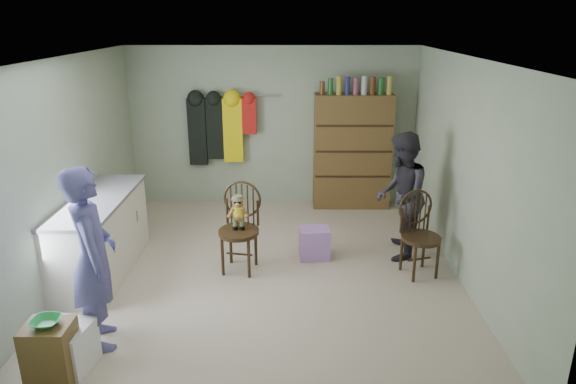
{
  "coord_description": "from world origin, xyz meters",
  "views": [
    {
      "loc": [
        0.27,
        -5.52,
        2.91
      ],
      "look_at": [
        0.25,
        0.2,
        0.95
      ],
      "focal_mm": 32.0,
      "sensor_mm": 36.0,
      "label": 1
    }
  ],
  "objects_px": {
    "counter": "(101,236)",
    "dresser": "(352,151)",
    "chair_front": "(240,221)",
    "chair_far": "(419,230)"
  },
  "relations": [
    {
      "from": "counter",
      "to": "dresser",
      "type": "height_order",
      "value": "dresser"
    },
    {
      "from": "chair_front",
      "to": "chair_far",
      "type": "relative_size",
      "value": 1.07
    },
    {
      "from": "chair_front",
      "to": "dresser",
      "type": "bearing_deg",
      "value": 64.85
    },
    {
      "from": "chair_far",
      "to": "dresser",
      "type": "height_order",
      "value": "dresser"
    },
    {
      "from": "chair_front",
      "to": "chair_far",
      "type": "height_order",
      "value": "chair_front"
    },
    {
      "from": "chair_far",
      "to": "chair_front",
      "type": "bearing_deg",
      "value": 160.76
    },
    {
      "from": "counter",
      "to": "dresser",
      "type": "relative_size",
      "value": 0.9
    },
    {
      "from": "chair_front",
      "to": "counter",
      "type": "bearing_deg",
      "value": -165.76
    },
    {
      "from": "counter",
      "to": "dresser",
      "type": "xyz_separation_m",
      "value": [
        3.2,
        2.3,
        0.45
      ]
    },
    {
      "from": "chair_far",
      "to": "counter",
      "type": "bearing_deg",
      "value": 163.51
    }
  ]
}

